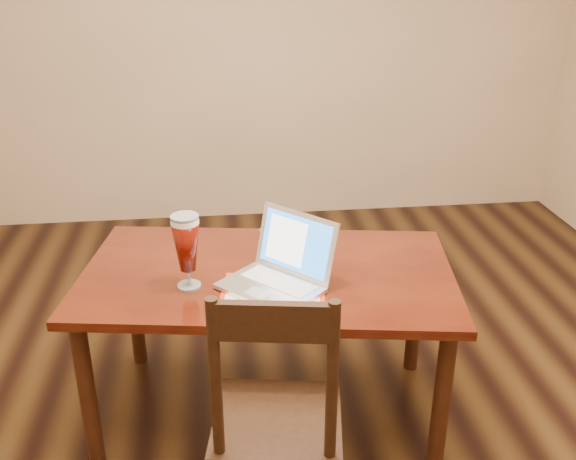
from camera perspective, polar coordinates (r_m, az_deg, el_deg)
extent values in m
plane|color=black|center=(2.82, 1.82, -18.26)|extent=(5.00, 5.00, 0.00)
cube|color=tan|center=(4.60, -2.71, 17.20)|extent=(4.50, 0.01, 2.70)
cube|color=#4A1809|center=(2.59, -1.82, -4.01)|extent=(1.60, 1.06, 0.04)
cylinder|color=#33170C|center=(2.63, -17.39, -13.80)|extent=(0.06, 0.06, 0.66)
cylinder|color=#33170C|center=(2.54, 13.46, -14.83)|extent=(0.06, 0.06, 0.66)
cylinder|color=#33170C|center=(3.17, -13.49, -6.31)|extent=(0.06, 0.06, 0.66)
cylinder|color=#33170C|center=(3.09, 11.26, -6.88)|extent=(0.06, 0.06, 0.66)
cube|color=#B52810|center=(2.43, -1.33, -5.46)|extent=(0.43, 0.34, 0.00)
cube|color=beige|center=(2.43, -1.33, -5.42)|extent=(0.39, 0.29, 0.00)
cube|color=silver|center=(2.43, -1.61, -5.18)|extent=(0.43, 0.43, 0.02)
cube|color=silver|center=(2.46, -0.86, -4.55)|extent=(0.29, 0.29, 0.00)
cube|color=silver|center=(2.38, -2.71, -5.62)|extent=(0.11, 0.11, 0.00)
cube|color=silver|center=(2.48, 0.71, -1.20)|extent=(0.30, 0.31, 0.24)
cube|color=blue|center=(2.48, 0.63, -1.21)|extent=(0.26, 0.27, 0.20)
cube|color=white|center=(2.50, -0.16, -0.95)|extent=(0.16, 0.16, 0.17)
cylinder|color=silver|center=(2.49, -8.77, -4.92)|extent=(0.09, 0.09, 0.01)
cylinder|color=silver|center=(2.47, -8.82, -4.15)|extent=(0.02, 0.02, 0.07)
cylinder|color=white|center=(2.37, -9.17, 0.80)|extent=(0.10, 0.10, 0.02)
cylinder|color=silver|center=(2.37, -9.20, 1.15)|extent=(0.10, 0.10, 0.01)
cylinder|color=silver|center=(2.86, -2.01, -0.34)|extent=(0.06, 0.06, 0.04)
cylinder|color=silver|center=(2.83, 0.38, -0.56)|extent=(0.06, 0.06, 0.04)
cube|color=black|center=(2.24, -0.93, -16.70)|extent=(0.48, 0.47, 0.04)
cylinder|color=black|center=(2.52, -4.76, -18.05)|extent=(0.04, 0.04, 0.41)
cylinder|color=black|center=(2.51, 3.46, -18.32)|extent=(0.04, 0.04, 0.41)
cylinder|color=black|center=(1.95, -6.46, -13.02)|extent=(0.04, 0.04, 0.54)
cylinder|color=black|center=(1.93, 3.95, -13.35)|extent=(0.04, 0.04, 0.54)
cube|color=black|center=(1.81, -1.35, -8.16)|extent=(0.34, 0.09, 0.12)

